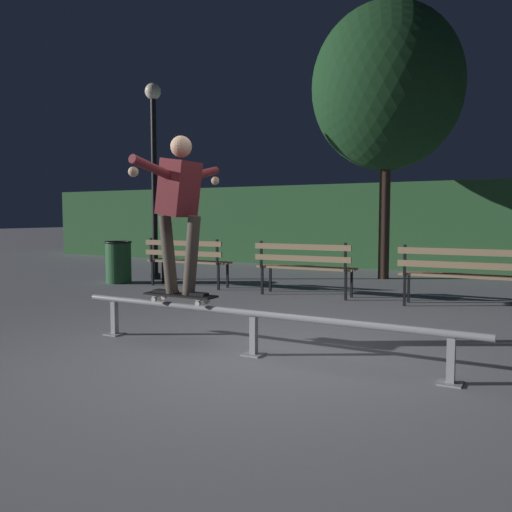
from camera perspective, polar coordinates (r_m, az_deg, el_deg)
name	(u,v)px	position (r m, az deg, el deg)	size (l,w,h in m)	color
ground_plane	(251,356)	(4.89, -0.59, -10.84)	(90.00, 90.00, 0.00)	gray
hedge_backdrop	(435,226)	(13.17, 18.85, 3.07)	(24.00, 1.20, 2.07)	#2D5B33
grind_rail	(254,320)	(4.87, -0.25, -7.00)	(4.07, 0.18, 0.42)	#9E9EA3
skateboard	(180,296)	(5.29, -8.23, -4.27)	(0.78, 0.21, 0.09)	black
skateboarder	(179,201)	(5.23, -8.31, 5.91)	(0.62, 1.41, 1.56)	black
park_bench_leftmost	(187,257)	(9.53, -7.54, -0.15)	(1.62, 0.49, 0.88)	black
park_bench_left_center	(304,263)	(8.36, 5.27, -0.76)	(1.62, 0.49, 0.88)	black
park_bench_right_center	(458,270)	(7.73, 21.13, -1.46)	(1.62, 0.49, 0.88)	black
tree_behind_benches	(387,88)	(11.29, 14.01, 17.30)	(2.98, 2.98, 5.48)	#3D2D23
lamp_post_left	(154,156)	(10.85, -11.03, 10.64)	(0.32, 0.32, 3.90)	black
trash_can	(118,261)	(10.39, -14.71, -0.57)	(0.52, 0.52, 0.80)	#23562D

